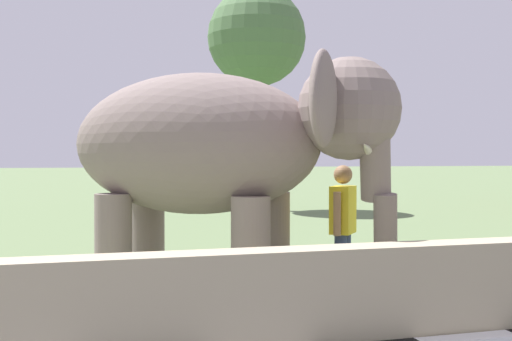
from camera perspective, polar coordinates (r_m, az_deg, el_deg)
The scene contains 4 objects.
barrier_parapet at distance 5.13m, azimuth -9.22°, elevation -12.95°, with size 28.00×0.36×1.00m, color tan.
elephant at distance 7.62m, azimuth -2.96°, elevation 2.09°, with size 3.95×3.55×2.88m.
person_handler at distance 7.91m, azimuth 7.75°, elevation -4.81°, with size 0.46×0.54×1.66m.
tree_distant at distance 21.62m, azimuth 0.06°, elevation 11.66°, with size 3.27×3.27×7.37m.
Camera 1 is at (1.41, -0.59, 1.75)m, focal length 44.85 mm.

